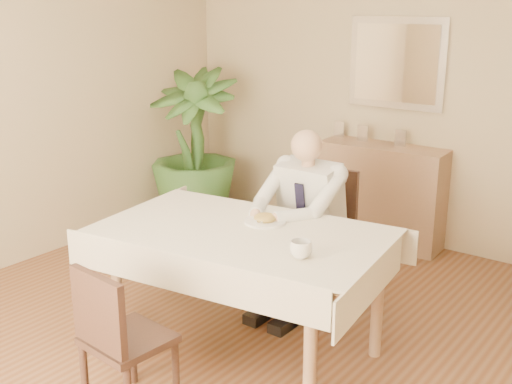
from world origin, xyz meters
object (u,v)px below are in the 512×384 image
Objects in this scene: dining_table at (242,243)px; chair_far at (319,226)px; seated_man at (297,214)px; coffee_mug at (301,249)px; sideboard at (381,194)px; potted_palm at (194,147)px; chair_near at (117,335)px.

chair_far is at bearing 82.48° from dining_table.
seated_man reaches higher than coffee_mug.
dining_table is 1.48× the size of seated_man.
sideboard reaches higher than coffee_mug.
coffee_mug is 0.11× the size of sideboard.
seated_man is (-0.00, -0.29, 0.17)m from chair_far.
sideboard is (-0.13, 1.23, -0.09)m from chair_far.
chair_near is at bearing -55.25° from potted_palm.
chair_near is 0.75× the size of sideboard.
potted_palm is at bearing 143.49° from coffee_mug.
dining_table is 1.26× the size of potted_palm.
coffee_mug is (0.51, -1.04, 0.28)m from chair_far.
chair_near is 1.55m from seated_man.
potted_palm is (-1.79, 1.55, 0.06)m from dining_table.
dining_table is 2.26× the size of chair_near.
sideboard is at bearing 90.17° from chair_far.
potted_palm reaches higher than dining_table.
sideboard reaches higher than dining_table.
seated_man is 0.85× the size of potted_palm.
seated_man reaches higher than sideboard.
dining_table is 0.96m from chair_near.
dining_table is 0.55m from coffee_mug.
coffee_mug is at bearing 58.42° from chair_near.
dining_table is at bearing -40.90° from potted_palm.
potted_palm reaches higher than sideboard.
seated_man is at bearing 92.34° from chair_near.
coffee_mug is at bearing -69.43° from chair_far.
sideboard is at bearing 94.74° from seated_man.
chair_near is 6.79× the size of coffee_mug.
chair_far is 1.24m from sideboard.
dining_table is at bearing -95.69° from chair_far.
chair_near is (-0.07, -1.82, -0.07)m from chair_far.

